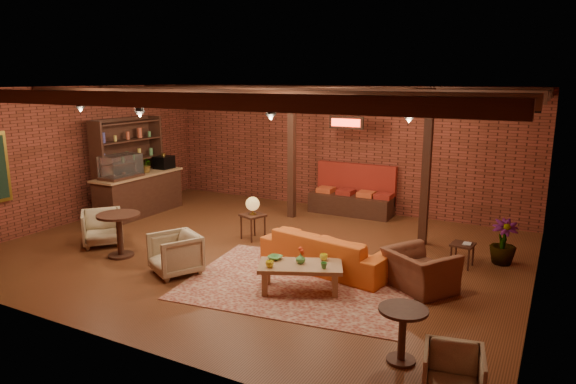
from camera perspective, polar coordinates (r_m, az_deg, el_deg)
The scene contains 28 objects.
floor at distance 10.37m, azimuth -3.39°, elevation -6.50°, with size 10.00×10.00×0.00m, color #412410.
ceiling at distance 9.81m, azimuth -3.64°, elevation 11.47°, with size 10.00×8.00×0.02m, color black.
wall_back at distance 13.49m, azimuth 5.47°, elevation 4.90°, with size 10.00×0.02×3.20m, color #5F281B.
wall_front at distance 6.98m, azimuth -21.05°, elevation -3.08°, with size 10.00×0.02×3.20m, color #5F281B.
wall_left at distance 13.27m, azimuth -22.26°, elevation 3.89°, with size 0.02×8.00×3.20m, color #5F281B.
wall_right at distance 8.53m, azimuth 26.43°, elevation -0.83°, with size 0.02×8.00×3.20m, color #5F281B.
ceiling_beams at distance 9.81m, azimuth -3.63°, elevation 10.76°, with size 9.80×6.40×0.22m, color black, non-canonical shape.
ceiling_pipe at distance 11.21m, azimuth 0.76°, elevation 9.83°, with size 0.12×0.12×9.60m, color black.
post_left at distance 12.49m, azimuth 0.42°, elevation 4.34°, with size 0.16×0.16×3.20m, color black.
post_right at distance 10.75m, azimuth 15.13°, elevation 2.57°, with size 0.16×0.16×3.20m, color black.
service_counter at distance 13.41m, azimuth -16.24°, elevation 0.93°, with size 0.80×2.50×1.60m, color black, non-canonical shape.
plant_counter at distance 13.41m, azimuth -15.45°, elevation 2.81°, with size 0.35×0.39×0.30m, color #337F33.
shelving_hutch at distance 13.69m, azimuth -17.25°, elevation 2.80°, with size 0.52×2.00×2.40m, color black, non-canonical shape.
banquette at distance 13.06m, azimuth 7.03°, elevation -0.31°, with size 2.10×0.70×1.00m, color maroon, non-canonical shape.
service_sign at distance 12.36m, azimuth 6.49°, elevation 7.68°, with size 0.86×0.06×0.30m, color red.
ceiling_spotlights at distance 9.82m, azimuth -3.61°, elevation 9.48°, with size 6.40×4.40×0.28m, color black, non-canonical shape.
rug at distance 8.80m, azimuth 1.49°, elevation -10.00°, with size 3.75×2.86×0.01m, color maroon.
sofa at distance 9.28m, azimuth 4.44°, elevation -6.53°, with size 2.41×0.94×0.70m, color #CC581C.
coffee_table at distance 8.34m, azimuth 1.30°, elevation -8.35°, with size 1.49×1.16×0.71m.
side_table_lamp at distance 10.89m, azimuth -3.95°, elevation -1.69°, with size 0.57×0.57×0.93m.
round_table_left at distance 10.37m, azimuth -18.25°, elevation -3.80°, with size 0.82×0.82×0.85m.
armchair_a at distance 11.28m, azimuth -19.96°, elevation -3.56°, with size 0.77×0.73×0.80m, color beige.
armchair_b at distance 9.28m, azimuth -12.43°, elevation -6.51°, with size 0.77×0.72×0.80m, color beige.
armchair_right at distance 8.64m, azimuth 14.48°, elevation -7.73°, with size 1.02×0.66×0.89m, color brown.
side_table_book at distance 9.91m, azimuth 18.84°, elevation -5.63°, with size 0.43×0.43×0.45m.
round_table_right at distance 6.51m, azimuth 12.61°, elevation -14.36°, with size 0.59×0.59×0.70m.
armchair_far at distance 6.04m, azimuth 17.88°, elevation -18.55°, with size 0.62×0.58×0.64m, color beige.
plant_tall at distance 10.11m, azimuth 23.21°, elevation -0.59°, with size 1.41×1.41×2.52m, color #4C7F4C.
Camera 1 is at (5.17, -8.34, 3.37)m, focal length 32.00 mm.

